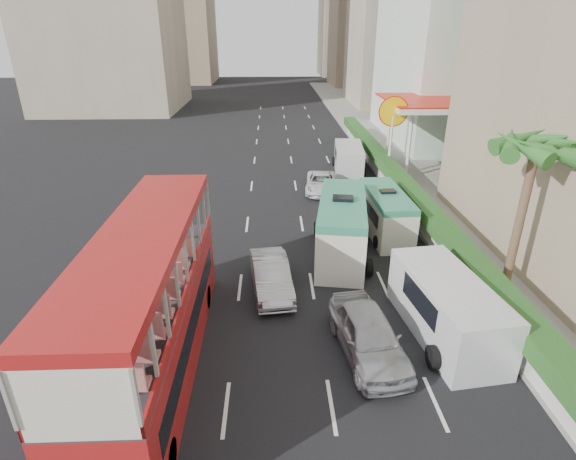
{
  "coord_description": "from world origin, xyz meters",
  "views": [
    {
      "loc": [
        -2.1,
        -12.18,
        10.49
      ],
      "look_at": [
        -1.5,
        4.0,
        3.2
      ],
      "focal_mm": 28.0,
      "sensor_mm": 36.0,
      "label": 1
    }
  ],
  "objects_px": {
    "car_silver_lane_b": "(367,353)",
    "palm_tree": "(519,222)",
    "shell_station": "(424,135)",
    "panel_van_near": "(447,308)",
    "double_decker_bus": "(151,303)",
    "van_asset": "(321,191)",
    "minibus_near": "(342,228)",
    "car_silver_lane_a": "(271,290)",
    "panel_van_far": "(349,159)",
    "minibus_far": "(385,213)"
  },
  "relations": [
    {
      "from": "minibus_far",
      "to": "van_asset",
      "type": "bearing_deg",
      "value": 108.89
    },
    {
      "from": "car_silver_lane_a",
      "to": "panel_van_far",
      "type": "relative_size",
      "value": 0.85
    },
    {
      "from": "palm_tree",
      "to": "shell_station",
      "type": "bearing_deg",
      "value": 83.4
    },
    {
      "from": "minibus_near",
      "to": "van_asset",
      "type": "bearing_deg",
      "value": 99.25
    },
    {
      "from": "van_asset",
      "to": "panel_van_far",
      "type": "height_order",
      "value": "panel_van_far"
    },
    {
      "from": "panel_van_far",
      "to": "van_asset",
      "type": "bearing_deg",
      "value": -113.5
    },
    {
      "from": "minibus_near",
      "to": "palm_tree",
      "type": "relative_size",
      "value": 1.03
    },
    {
      "from": "car_silver_lane_b",
      "to": "double_decker_bus",
      "type": "bearing_deg",
      "value": 174.65
    },
    {
      "from": "minibus_far",
      "to": "panel_van_near",
      "type": "xyz_separation_m",
      "value": [
        0.12,
        -9.04,
        -0.08
      ]
    },
    {
      "from": "double_decker_bus",
      "to": "panel_van_near",
      "type": "relative_size",
      "value": 1.95
    },
    {
      "from": "car_silver_lane_b",
      "to": "palm_tree",
      "type": "distance_m",
      "value": 8.29
    },
    {
      "from": "minibus_far",
      "to": "palm_tree",
      "type": "distance_m",
      "value": 7.75
    },
    {
      "from": "car_silver_lane_a",
      "to": "car_silver_lane_b",
      "type": "bearing_deg",
      "value": -59.1
    },
    {
      "from": "double_decker_bus",
      "to": "panel_van_near",
      "type": "height_order",
      "value": "double_decker_bus"
    },
    {
      "from": "minibus_far",
      "to": "shell_station",
      "type": "distance_m",
      "value": 13.94
    },
    {
      "from": "double_decker_bus",
      "to": "panel_van_far",
      "type": "relative_size",
      "value": 2.14
    },
    {
      "from": "car_silver_lane_b",
      "to": "minibus_far",
      "type": "relative_size",
      "value": 0.87
    },
    {
      "from": "minibus_near",
      "to": "car_silver_lane_b",
      "type": "bearing_deg",
      "value": -81.86
    },
    {
      "from": "car_silver_lane_b",
      "to": "minibus_near",
      "type": "relative_size",
      "value": 0.72
    },
    {
      "from": "minibus_near",
      "to": "palm_tree",
      "type": "distance_m",
      "value": 7.89
    },
    {
      "from": "double_decker_bus",
      "to": "shell_station",
      "type": "relative_size",
      "value": 1.38
    },
    {
      "from": "minibus_far",
      "to": "panel_van_near",
      "type": "relative_size",
      "value": 0.97
    },
    {
      "from": "car_silver_lane_a",
      "to": "minibus_near",
      "type": "bearing_deg",
      "value": 36.68
    },
    {
      "from": "van_asset",
      "to": "minibus_near",
      "type": "distance_m",
      "value": 9.76
    },
    {
      "from": "car_silver_lane_b",
      "to": "minibus_near",
      "type": "bearing_deg",
      "value": 80.42
    },
    {
      "from": "double_decker_bus",
      "to": "car_silver_lane_b",
      "type": "relative_size",
      "value": 2.32
    },
    {
      "from": "shell_station",
      "to": "panel_van_near",
      "type": "bearing_deg",
      "value": -104.97
    },
    {
      "from": "car_silver_lane_b",
      "to": "car_silver_lane_a",
      "type": "bearing_deg",
      "value": 119.36
    },
    {
      "from": "palm_tree",
      "to": "panel_van_near",
      "type": "bearing_deg",
      "value": -144.14
    },
    {
      "from": "palm_tree",
      "to": "double_decker_bus",
      "type": "bearing_deg",
      "value": -163.84
    },
    {
      "from": "car_silver_lane_a",
      "to": "minibus_far",
      "type": "relative_size",
      "value": 0.8
    },
    {
      "from": "panel_van_near",
      "to": "car_silver_lane_a",
      "type": "bearing_deg",
      "value": 145.5
    },
    {
      "from": "car_silver_lane_b",
      "to": "panel_van_far",
      "type": "distance_m",
      "value": 22.33
    },
    {
      "from": "panel_van_far",
      "to": "minibus_far",
      "type": "bearing_deg",
      "value": -83.75
    },
    {
      "from": "double_decker_bus",
      "to": "van_asset",
      "type": "height_order",
      "value": "double_decker_bus"
    },
    {
      "from": "panel_van_near",
      "to": "palm_tree",
      "type": "bearing_deg",
      "value": 28.46
    },
    {
      "from": "car_silver_lane_b",
      "to": "minibus_far",
      "type": "distance_m",
      "value": 10.57
    },
    {
      "from": "minibus_near",
      "to": "minibus_far",
      "type": "xyz_separation_m",
      "value": [
        2.8,
        2.4,
        -0.25
      ]
    },
    {
      "from": "minibus_near",
      "to": "shell_station",
      "type": "bearing_deg",
      "value": 69.16
    },
    {
      "from": "palm_tree",
      "to": "panel_van_far",
      "type": "bearing_deg",
      "value": 101.57
    },
    {
      "from": "panel_van_near",
      "to": "panel_van_far",
      "type": "relative_size",
      "value": 1.1
    },
    {
      "from": "minibus_far",
      "to": "panel_van_far",
      "type": "bearing_deg",
      "value": 88.35
    },
    {
      "from": "shell_station",
      "to": "van_asset",
      "type": "bearing_deg",
      "value": -148.61
    },
    {
      "from": "car_silver_lane_a",
      "to": "shell_station",
      "type": "height_order",
      "value": "shell_station"
    },
    {
      "from": "palm_tree",
      "to": "car_silver_lane_b",
      "type": "bearing_deg",
      "value": -151.42
    },
    {
      "from": "double_decker_bus",
      "to": "shell_station",
      "type": "distance_m",
      "value": 28.02
    },
    {
      "from": "shell_station",
      "to": "car_silver_lane_b",
      "type": "bearing_deg",
      "value": -111.36
    },
    {
      "from": "panel_van_near",
      "to": "double_decker_bus",
      "type": "bearing_deg",
      "value": -179.49
    },
    {
      "from": "car_silver_lane_b",
      "to": "minibus_far",
      "type": "height_order",
      "value": "minibus_far"
    },
    {
      "from": "minibus_far",
      "to": "panel_van_near",
      "type": "height_order",
      "value": "minibus_far"
    }
  ]
}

